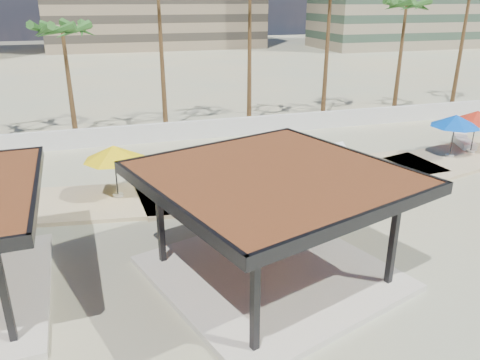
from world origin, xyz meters
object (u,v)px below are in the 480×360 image
(lounger_a, at_px, (225,185))
(umbrella_c, at_px, (477,117))
(lounger_c, at_px, (350,156))
(lounger_b, at_px, (364,175))
(pavilion_central, at_px, (272,216))
(lounger_d, at_px, (464,142))

(lounger_a, bearing_deg, umbrella_c, -83.58)
(lounger_a, distance_m, lounger_c, 8.22)
(lounger_a, distance_m, lounger_b, 7.04)
(pavilion_central, height_order, lounger_a, pavilion_central)
(pavilion_central, height_order, umbrella_c, pavilion_central)
(lounger_a, relative_size, lounger_b, 0.93)
(lounger_a, xyz_separation_m, lounger_c, (7.89, 2.32, -0.03))
(umbrella_c, distance_m, lounger_b, 8.86)
(lounger_b, height_order, lounger_d, lounger_b)
(lounger_c, height_order, lounger_d, lounger_d)
(lounger_d, bearing_deg, pavilion_central, 143.60)
(pavilion_central, height_order, lounger_c, pavilion_central)
(lounger_b, relative_size, lounger_c, 1.21)
(lounger_d, bearing_deg, lounger_c, 114.91)
(umbrella_c, bearing_deg, lounger_a, -174.62)
(pavilion_central, bearing_deg, lounger_a, 68.95)
(pavilion_central, bearing_deg, lounger_d, 13.31)
(umbrella_c, xyz_separation_m, lounger_a, (-15.40, -1.45, -1.91))
(lounger_b, xyz_separation_m, lounger_c, (0.88, 2.99, -0.04))
(lounger_d, bearing_deg, lounger_b, 132.82)
(lounger_c, relative_size, lounger_d, 0.84)
(lounger_b, height_order, lounger_c, lounger_b)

